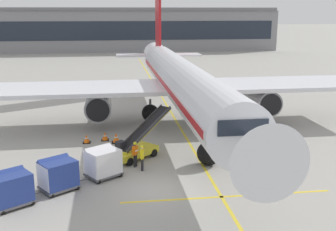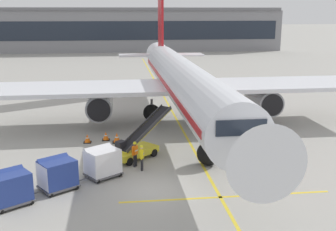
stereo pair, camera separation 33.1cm
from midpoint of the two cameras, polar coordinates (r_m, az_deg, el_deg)
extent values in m
plane|color=#9E9B93|center=(24.60, -1.16, -10.12)|extent=(600.00, 600.00, 0.00)
cylinder|color=silver|center=(37.14, 2.46, 4.62)|extent=(3.91, 34.09, 3.68)
cube|color=red|center=(37.14, 2.46, 4.62)|extent=(3.93, 32.73, 0.44)
cone|color=silver|center=(19.31, 12.00, -4.68)|extent=(3.52, 3.70, 3.50)
cone|color=silver|center=(56.72, -0.98, 8.20)|extent=(3.17, 5.91, 3.13)
cube|color=silver|center=(37.63, -11.17, 3.63)|extent=(16.23, 6.92, 0.36)
cylinder|color=#93969E|center=(37.16, -9.10, 1.51)|extent=(2.31, 4.44, 2.28)
cylinder|color=black|center=(34.95, -9.19, 0.71)|extent=(1.94, 0.13, 1.94)
cube|color=silver|center=(40.46, 14.70, 4.16)|extent=(16.23, 6.92, 0.36)
cylinder|color=#93969E|center=(39.60, 13.16, 2.09)|extent=(2.31, 4.44, 2.28)
cylinder|color=black|center=(37.54, 14.35, 1.37)|extent=(1.94, 0.13, 1.94)
cube|color=red|center=(54.96, -0.83, 13.83)|extent=(0.31, 4.09, 10.22)
cube|color=silver|center=(54.95, -0.77, 8.29)|extent=(11.02, 2.80, 0.20)
cube|color=#1E2633|center=(21.49, 9.84, -1.11)|extent=(2.59, 1.67, 0.81)
cylinder|color=#47474C|center=(27.98, 5.96, -3.91)|extent=(0.22, 0.22, 1.32)
sphere|color=black|center=(28.19, 5.92, -5.19)|extent=(1.62, 1.62, 1.62)
cylinder|color=#47474C|center=(38.93, -2.01, 1.31)|extent=(0.22, 0.22, 1.32)
sphere|color=black|center=(39.08, -2.00, 0.36)|extent=(1.62, 1.62, 1.62)
cylinder|color=#47474C|center=(39.80, 5.93, 1.53)|extent=(0.22, 0.22, 1.32)
sphere|color=black|center=(39.95, 5.91, 0.60)|extent=(1.62, 1.62, 1.62)
cube|color=gold|center=(29.42, -4.30, -4.96)|extent=(3.61, 3.45, 0.44)
cube|color=black|center=(28.89, -6.15, -4.17)|extent=(0.82, 0.82, 0.70)
cylinder|color=#333338|center=(29.31, -5.17, -3.78)|extent=(0.08, 0.08, 0.80)
cube|color=gold|center=(29.75, -2.79, -1.88)|extent=(4.12, 3.78, 2.52)
cube|color=black|center=(29.73, -2.79, -1.71)|extent=(3.92, 3.58, 2.36)
cube|color=#333338|center=(29.43, -2.18, -1.81)|extent=(3.53, 3.11, 2.54)
cube|color=#333338|center=(30.02, -3.40, -1.50)|extent=(3.53, 3.11, 2.54)
cylinder|color=black|center=(29.80, -1.65, -5.12)|extent=(0.55, 0.52, 0.56)
cylinder|color=black|center=(30.78, -3.65, -4.51)|extent=(0.55, 0.52, 0.56)
cylinder|color=black|center=(28.23, -4.98, -6.29)|extent=(0.55, 0.52, 0.56)
cylinder|color=black|center=(29.25, -6.98, -5.60)|extent=(0.55, 0.52, 0.56)
cube|color=#515156|center=(26.61, -8.51, -7.85)|extent=(2.55, 2.45, 0.12)
cylinder|color=#4C4C51|center=(25.97, -11.03, -8.56)|extent=(0.62, 0.45, 0.07)
cube|color=silver|center=(26.32, -8.58, -6.22)|extent=(2.42, 2.31, 1.50)
cube|color=silver|center=(26.48, -9.11, -4.91)|extent=(1.99, 1.72, 0.74)
cube|color=silver|center=(25.85, -10.38, -6.68)|extent=(0.84, 1.21, 1.38)
sphere|color=black|center=(26.79, -10.76, -7.94)|extent=(0.30, 0.30, 0.30)
sphere|color=black|center=(25.71, -9.18, -8.83)|extent=(0.30, 0.30, 0.30)
sphere|color=black|center=(27.57, -7.88, -7.17)|extent=(0.30, 0.30, 0.30)
sphere|color=black|center=(26.52, -6.24, -8.00)|extent=(0.30, 0.30, 0.30)
cube|color=#515156|center=(25.32, -14.39, -9.34)|extent=(2.55, 2.45, 0.12)
cylinder|color=#4C4C51|center=(24.81, -17.20, -10.06)|extent=(0.62, 0.45, 0.07)
cube|color=navy|center=(25.02, -14.51, -7.63)|extent=(2.42, 2.31, 1.50)
cube|color=navy|center=(25.18, -15.01, -6.24)|extent=(1.99, 1.72, 0.74)
cube|color=silver|center=(24.64, -16.52, -8.11)|extent=(0.84, 1.21, 1.38)
sphere|color=black|center=(25.61, -16.70, -9.37)|extent=(0.30, 0.30, 0.30)
sphere|color=black|center=(24.47, -15.33, -10.41)|extent=(0.30, 0.30, 0.30)
sphere|color=black|center=(26.23, -13.51, -8.58)|extent=(0.30, 0.30, 0.30)
sphere|color=black|center=(25.12, -12.02, -9.53)|extent=(0.30, 0.30, 0.30)
cube|color=#515156|center=(24.20, -20.21, -10.92)|extent=(2.55, 2.45, 0.12)
cube|color=navy|center=(23.88, -20.37, -9.16)|extent=(2.42, 2.31, 1.50)
cube|color=navy|center=(24.05, -20.84, -7.68)|extent=(1.99, 1.72, 0.74)
sphere|color=black|center=(23.40, -21.42, -12.08)|extent=(0.30, 0.30, 0.30)
sphere|color=black|center=(25.06, -19.06, -10.09)|extent=(0.30, 0.30, 0.30)
sphere|color=black|center=(23.90, -17.77, -11.19)|extent=(0.30, 0.30, 0.30)
cylinder|color=black|center=(27.38, -3.21, -6.58)|extent=(0.15, 0.15, 0.86)
cylinder|color=black|center=(27.21, -3.26, -6.72)|extent=(0.15, 0.15, 0.86)
cube|color=yellow|center=(27.05, -3.26, -5.22)|extent=(0.31, 0.42, 0.58)
cube|color=white|center=(27.03, -2.99, -5.23)|extent=(0.08, 0.34, 0.08)
sphere|color=beige|center=(26.91, -3.27, -4.40)|extent=(0.21, 0.21, 0.21)
sphere|color=yellow|center=(26.89, -3.27, -4.26)|extent=(0.23, 0.23, 0.23)
cylinder|color=yellow|center=(27.29, -3.19, -5.15)|extent=(0.09, 0.09, 0.56)
cylinder|color=yellow|center=(26.84, -3.32, -5.49)|extent=(0.09, 0.09, 0.56)
cylinder|color=black|center=(28.02, -4.07, -6.10)|extent=(0.15, 0.15, 0.86)
cylinder|color=black|center=(27.88, -4.28, -6.21)|extent=(0.15, 0.15, 0.86)
cube|color=orange|center=(27.71, -4.21, -4.76)|extent=(0.42, 0.45, 0.58)
cube|color=white|center=(27.64, -3.99, -4.80)|extent=(0.22, 0.28, 0.08)
sphere|color=brown|center=(27.58, -4.22, -3.95)|extent=(0.21, 0.21, 0.21)
sphere|color=yellow|center=(27.56, -4.22, -3.81)|extent=(0.23, 0.23, 0.23)
cylinder|color=orange|center=(27.91, -3.92, -4.72)|extent=(0.09, 0.09, 0.56)
cylinder|color=orange|center=(27.54, -4.49, -4.99)|extent=(0.09, 0.09, 0.56)
cube|color=black|center=(33.21, -6.71, -3.64)|extent=(0.70, 0.70, 0.05)
cone|color=orange|center=(33.10, -6.73, -2.99)|extent=(0.56, 0.56, 0.74)
cylinder|color=white|center=(33.09, -6.74, -2.93)|extent=(0.31, 0.31, 0.09)
cube|color=black|center=(33.53, -10.69, -3.62)|extent=(0.61, 0.61, 0.05)
cone|color=orange|center=(33.43, -10.71, -3.06)|extent=(0.49, 0.49, 0.64)
cylinder|color=white|center=(33.42, -10.71, -3.00)|extent=(0.27, 0.27, 0.08)
cube|color=black|center=(33.92, -8.21, -3.31)|extent=(0.61, 0.61, 0.05)
cone|color=orange|center=(33.82, -8.23, -2.75)|extent=(0.49, 0.49, 0.64)
cylinder|color=white|center=(33.81, -8.24, -2.70)|extent=(0.27, 0.27, 0.08)
cube|color=yellow|center=(37.94, 1.88, -1.32)|extent=(0.20, 110.00, 0.01)
cube|color=yellow|center=(23.96, 8.40, -10.95)|extent=(12.00, 0.20, 0.01)
cube|color=gray|center=(113.91, -13.52, 11.23)|extent=(110.28, 15.53, 10.24)
cube|color=#1E2633|center=(106.14, -13.99, 11.16)|extent=(106.97, 0.10, 4.61)
cube|color=slate|center=(112.26, -13.77, 13.97)|extent=(109.17, 13.20, 0.70)
camera|label=1|loc=(0.17, -89.66, 0.08)|focal=44.53mm
camera|label=2|loc=(0.17, 90.34, -0.08)|focal=44.53mm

